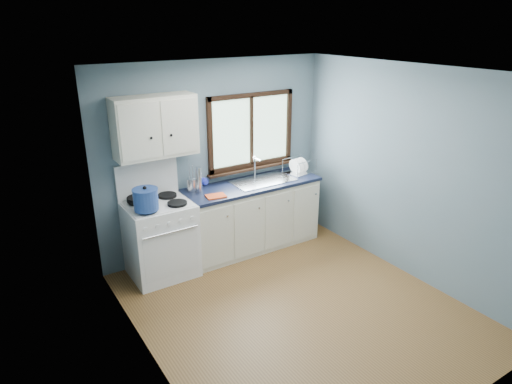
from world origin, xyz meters
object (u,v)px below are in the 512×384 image
stockpot (146,199)px  dish_rack (299,169)px  utensil_crock (192,185)px  gas_range (160,237)px  sink (263,185)px  base_cabinets (251,219)px  skillet (138,199)px  thermos (199,180)px

stockpot → dish_rack: stockpot is taller
stockpot → utensil_crock: 0.80m
gas_range → dish_rack: size_ratio=3.01×
sink → dish_rack: 0.64m
gas_range → utensil_crock: bearing=17.4°
stockpot → base_cabinets: bearing=7.5°
skillet → dish_rack: size_ratio=0.85×
base_cabinets → dish_rack: dish_rack is taller
sink → dish_rack: sink is taller
sink → dish_rack: bearing=2.1°
dish_rack → thermos: bearing=168.5°
skillet → utensil_crock: utensil_crock is taller
gas_range → skillet: gas_range is taller
stockpot → dish_rack: bearing=5.4°
base_cabinets → stockpot: size_ratio=5.24×
stockpot → utensil_crock: size_ratio=0.83×
base_cabinets → utensil_crock: size_ratio=4.35×
skillet → stockpot: (-0.00, -0.31, 0.10)m
sink → utensil_crock: 0.98m
stockpot → gas_range: bearing=42.4°
base_cabinets → skillet: bearing=175.7°
base_cabinets → thermos: size_ratio=5.63×
base_cabinets → sink: size_ratio=2.20×
skillet → stockpot: size_ratio=1.09×
gas_range → base_cabinets: bearing=0.8°
gas_range → stockpot: 0.65m
stockpot → utensil_crock: (0.72, 0.34, -0.08)m
sink → base_cabinets: bearing=179.9°
gas_range → thermos: gas_range is taller
sink → stockpot: bearing=-173.3°
gas_range → utensil_crock: (0.53, 0.17, 0.51)m
dish_rack → stockpot: bearing=175.7°
stockpot → thermos: size_ratio=1.07×
thermos → base_cabinets: bearing=-5.5°
base_cabinets → dish_rack: (0.81, 0.02, 0.57)m
stockpot → utensil_crock: bearing=25.4°
skillet → dish_rack: bearing=14.8°
skillet → thermos: bearing=13.9°
gas_range → thermos: (0.58, 0.09, 0.59)m
base_cabinets → thermos: thermos is taller
sink → thermos: 0.93m
base_cabinets → sink: bearing=-0.1°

